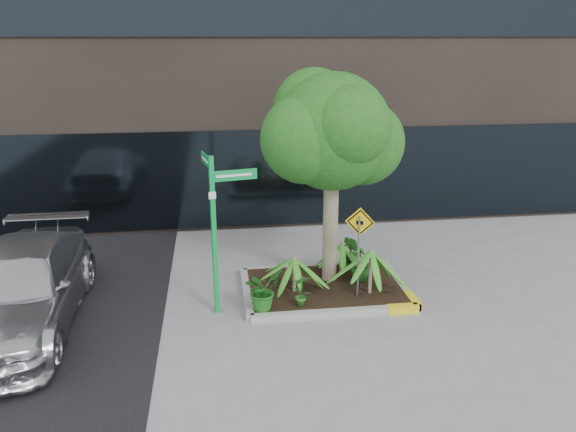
{
  "coord_description": "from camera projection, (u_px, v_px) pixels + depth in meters",
  "views": [
    {
      "loc": [
        -1.95,
        -10.02,
        5.04
      ],
      "look_at": [
        -0.57,
        0.2,
        1.71
      ],
      "focal_mm": 35.0,
      "sensor_mm": 36.0,
      "label": 1
    }
  ],
  "objects": [
    {
      "name": "palm_front",
      "position": [
        371.0,
        251.0,
        10.9
      ],
      "size": [
        1.08,
        1.08,
        1.2
      ],
      "color": "gray",
      "rests_on": "ground"
    },
    {
      "name": "planter",
      "position": [
        326.0,
        288.0,
        11.51
      ],
      "size": [
        3.35,
        2.36,
        0.15
      ],
      "color": "#9E9E99",
      "rests_on": "ground"
    },
    {
      "name": "cattle_sign",
      "position": [
        359.0,
        238.0,
        10.61
      ],
      "size": [
        0.52,
        0.24,
        1.83
      ],
      "rotation": [
        0.0,
        0.0,
        -0.41
      ],
      "color": "slate",
      "rests_on": "ground"
    },
    {
      "name": "tree",
      "position": [
        332.0,
        132.0,
        10.9
      ],
      "size": [
        2.97,
        2.63,
        4.45
      ],
      "color": "gray",
      "rests_on": "ground"
    },
    {
      "name": "ground",
      "position": [
        317.0,
        299.0,
        11.25
      ],
      "size": [
        80.0,
        80.0,
        0.0
      ],
      "primitive_type": "plane",
      "color": "gray",
      "rests_on": "ground"
    },
    {
      "name": "shrub_d",
      "position": [
        352.0,
        253.0,
        12.16
      ],
      "size": [
        0.5,
        0.5,
        0.79
      ],
      "primitive_type": "imported",
      "rotation": [
        0.0,
        0.0,
        4.88
      ],
      "color": "#235719",
      "rests_on": "planter"
    },
    {
      "name": "shrub_c",
      "position": [
        301.0,
        290.0,
        10.53
      ],
      "size": [
        0.4,
        0.4,
        0.65
      ],
      "primitive_type": "imported",
      "rotation": [
        0.0,
        0.0,
        3.34
      ],
      "color": "#235F1D",
      "rests_on": "planter"
    },
    {
      "name": "street_sign_post",
      "position": [
        216.0,
        218.0,
        10.21
      ],
      "size": [
        1.0,
        0.88,
        3.03
      ],
      "rotation": [
        0.0,
        0.0,
        0.21
      ],
      "color": "#0EA045",
      "rests_on": "ground"
    },
    {
      "name": "palm_back",
      "position": [
        341.0,
        245.0,
        11.91
      ],
      "size": [
        0.79,
        0.79,
        0.87
      ],
      "color": "gray",
      "rests_on": "ground"
    },
    {
      "name": "shrub_b",
      "position": [
        360.0,
        263.0,
        11.64
      ],
      "size": [
        0.53,
        0.53,
        0.75
      ],
      "primitive_type": "imported",
      "rotation": [
        0.0,
        0.0,
        1.9
      ],
      "color": "#1F5A1B",
      "rests_on": "planter"
    },
    {
      "name": "parked_car",
      "position": [
        20.0,
        289.0,
        10.02
      ],
      "size": [
        2.12,
        5.0,
        1.44
      ],
      "primitive_type": "imported",
      "rotation": [
        0.0,
        0.0,
        0.02
      ],
      "color": "#B9B9BE",
      "rests_on": "ground"
    },
    {
      "name": "shrub_a",
      "position": [
        262.0,
        290.0,
        10.42
      ],
      "size": [
        0.97,
        0.97,
        0.76
      ],
      "primitive_type": "imported",
      "rotation": [
        0.0,
        0.0,
        0.75
      ],
      "color": "#1E621C",
      "rests_on": "planter"
    },
    {
      "name": "palm_left",
      "position": [
        294.0,
        258.0,
        11.05
      ],
      "size": [
        0.84,
        0.84,
        0.93
      ],
      "color": "gray",
      "rests_on": "ground"
    }
  ]
}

